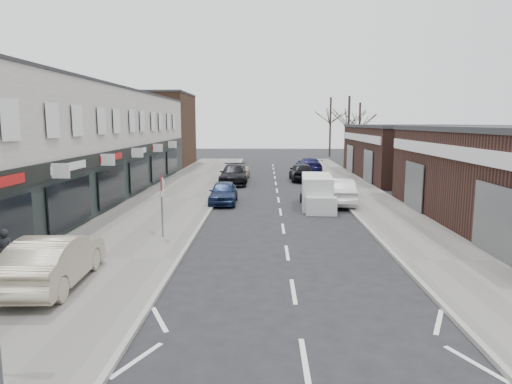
# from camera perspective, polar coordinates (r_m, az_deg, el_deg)

# --- Properties ---
(pavement_left) EXTENTS (5.50, 64.00, 0.12)m
(pavement_left) POSITION_cam_1_polar(r_m,az_deg,el_deg) (29.82, -10.25, -0.81)
(pavement_left) COLOR slate
(pavement_left) RESTS_ON ground
(pavement_right) EXTENTS (3.50, 64.00, 0.12)m
(pavement_right) POSITION_cam_1_polar(r_m,az_deg,el_deg) (29.95, 13.89, -0.89)
(pavement_right) COLOR slate
(pavement_right) RESTS_ON ground
(shop_terrace_left) EXTENTS (8.00, 41.00, 7.10)m
(shop_terrace_left) POSITION_cam_1_polar(r_m,az_deg,el_deg) (29.24, -24.57, 5.24)
(shop_terrace_left) COLOR beige
(shop_terrace_left) RESTS_ON ground
(brick_block_far) EXTENTS (8.00, 10.00, 8.00)m
(brick_block_far) POSITION_cam_1_polar(r_m,az_deg,el_deg) (53.35, -12.62, 7.50)
(brick_block_far) COLOR #492E1F
(brick_block_far) RESTS_ON ground
(right_unit_far) EXTENTS (10.00, 16.00, 4.50)m
(right_unit_far) POSITION_cam_1_polar(r_m,az_deg,el_deg) (43.02, 19.33, 4.65)
(right_unit_far) COLOR #381E19
(right_unit_far) RESTS_ON ground
(tree_far_a) EXTENTS (3.60, 3.60, 8.00)m
(tree_far_a) POSITION_cam_1_polar(r_m,az_deg,el_deg) (55.91, 11.37, 3.48)
(tree_far_a) COLOR #382D26
(tree_far_a) RESTS_ON ground
(tree_far_b) EXTENTS (3.60, 3.60, 7.50)m
(tree_far_b) POSITION_cam_1_polar(r_m,az_deg,el_deg) (62.25, 12.67, 3.95)
(tree_far_b) COLOR #382D26
(tree_far_b) RESTS_ON ground
(tree_far_c) EXTENTS (3.60, 3.60, 8.50)m
(tree_far_c) POSITION_cam_1_polar(r_m,az_deg,el_deg) (67.64, 9.18, 4.41)
(tree_far_c) COLOR #382D26
(tree_far_c) RESTS_ON ground
(warning_sign) EXTENTS (0.12, 0.80, 2.70)m
(warning_sign) POSITION_cam_1_polar(r_m,az_deg,el_deg) (19.50, -11.63, 0.52)
(warning_sign) COLOR slate
(warning_sign) RESTS_ON pavement_left
(white_van) EXTENTS (1.95, 4.88, 1.86)m
(white_van) POSITION_cam_1_polar(r_m,az_deg,el_deg) (26.73, 7.62, -0.06)
(white_van) COLOR silver
(white_van) RESTS_ON ground
(sedan_on_pavement) EXTENTS (1.85, 4.73, 1.53)m
(sedan_on_pavement) POSITION_cam_1_polar(r_m,az_deg,el_deg) (14.89, -23.89, -7.75)
(sedan_on_pavement) COLOR #ACA289
(sedan_on_pavement) RESTS_ON pavement_left
(pedestrian) EXTENTS (0.59, 0.42, 1.51)m
(pedestrian) POSITION_cam_1_polar(r_m,az_deg,el_deg) (16.49, -28.84, -6.58)
(pedestrian) COLOR black
(pedestrian) RESTS_ON pavement_left
(parked_car_left_a) EXTENTS (1.65, 4.02, 1.37)m
(parked_car_left_a) POSITION_cam_1_polar(r_m,az_deg,el_deg) (27.84, -4.09, -0.07)
(parked_car_left_a) COLOR #162447
(parked_car_left_a) RESTS_ON ground
(parked_car_left_b) EXTENTS (2.27, 5.38, 1.55)m
(parked_car_left_b) POSITION_cam_1_polar(r_m,az_deg,el_deg) (36.74, -2.80, 2.21)
(parked_car_left_b) COLOR black
(parked_car_left_b) RESTS_ON ground
(parked_car_left_c) EXTENTS (2.28, 4.80, 1.32)m
(parked_car_left_c) POSITION_cam_1_polar(r_m,az_deg,el_deg) (39.31, -2.54, 2.47)
(parked_car_left_c) COLOR #B1A98D
(parked_car_left_c) RESTS_ON ground
(parked_car_right_a) EXTENTS (1.82, 4.90, 1.60)m
(parked_car_right_a) POSITION_cam_1_polar(r_m,az_deg,el_deg) (27.88, 10.14, 0.07)
(parked_car_right_a) COLOR silver
(parked_car_right_a) RESTS_ON ground
(parked_car_right_b) EXTENTS (1.95, 4.60, 1.55)m
(parked_car_right_b) POSITION_cam_1_polar(r_m,az_deg,el_deg) (38.95, 5.68, 2.55)
(parked_car_right_b) COLOR black
(parked_car_right_b) RESTS_ON ground
(parked_car_right_c) EXTENTS (2.48, 5.20, 1.46)m
(parked_car_right_c) POSITION_cam_1_polar(r_m,az_deg,el_deg) (46.04, 6.62, 3.42)
(parked_car_right_c) COLOR #161645
(parked_car_right_c) RESTS_ON ground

